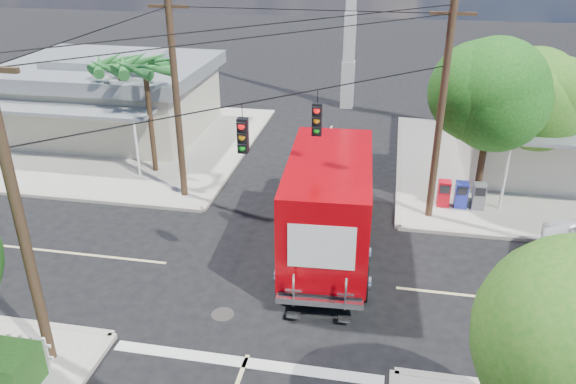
# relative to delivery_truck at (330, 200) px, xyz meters

# --- Properties ---
(ground) EXTENTS (120.00, 120.00, 0.00)m
(ground) POSITION_rel_delivery_truck_xyz_m (-1.49, -2.12, -1.94)
(ground) COLOR black
(ground) RESTS_ON ground
(sidewalk_ne) EXTENTS (14.12, 14.12, 0.14)m
(sidewalk_ne) POSITION_rel_delivery_truck_xyz_m (9.39, 8.76, -1.87)
(sidewalk_ne) COLOR #A59F95
(sidewalk_ne) RESTS_ON ground
(sidewalk_nw) EXTENTS (14.12, 14.12, 0.14)m
(sidewalk_nw) POSITION_rel_delivery_truck_xyz_m (-12.37, 8.76, -1.87)
(sidewalk_nw) COLOR #A59F95
(sidewalk_nw) RESTS_ON ground
(road_markings) EXTENTS (32.00, 32.00, 0.01)m
(road_markings) POSITION_rel_delivery_truck_xyz_m (-1.49, -3.59, -1.94)
(road_markings) COLOR beige
(road_markings) RESTS_ON ground
(building_nw) EXTENTS (10.80, 10.20, 4.30)m
(building_nw) POSITION_rel_delivery_truck_xyz_m (-13.49, 10.34, 0.28)
(building_nw) COLOR beige
(building_nw) RESTS_ON sidewalk_nw
(radio_tower) EXTENTS (0.80, 0.80, 17.00)m
(radio_tower) POSITION_rel_delivery_truck_xyz_m (-0.99, 17.88, 3.70)
(radio_tower) COLOR silver
(radio_tower) RESTS_ON ground
(tree_ne_front) EXTENTS (4.21, 4.14, 6.66)m
(tree_ne_front) POSITION_rel_delivery_truck_xyz_m (5.72, 4.64, 2.82)
(tree_ne_front) COLOR #422D1C
(tree_ne_front) RESTS_ON sidewalk_ne
(tree_ne_back) EXTENTS (3.77, 3.66, 5.82)m
(tree_ne_back) POSITION_rel_delivery_truck_xyz_m (8.32, 6.84, 2.24)
(tree_ne_back) COLOR #422D1C
(tree_ne_back) RESTS_ON sidewalk_ne
(palm_nw_front) EXTENTS (3.01, 3.08, 5.59)m
(palm_nw_front) POSITION_rel_delivery_truck_xyz_m (-8.99, 5.38, 3.10)
(palm_nw_front) COLOR #422D1C
(palm_nw_front) RESTS_ON sidewalk_nw
(palm_nw_back) EXTENTS (3.01, 3.08, 5.19)m
(palm_nw_back) POSITION_rel_delivery_truck_xyz_m (-10.99, 6.88, 2.73)
(palm_nw_back) COLOR #422D1C
(palm_nw_back) RESTS_ON sidewalk_nw
(utility_poles) EXTENTS (12.00, 10.68, 9.00)m
(utility_poles) POSITION_rel_delivery_truck_xyz_m (-3.07, -0.52, 2.73)
(utility_poles) COLOR #473321
(utility_poles) RESTS_ON ground
(vending_boxes) EXTENTS (1.90, 0.50, 1.10)m
(vending_boxes) POSITION_rel_delivery_truck_xyz_m (5.01, 4.08, -1.25)
(vending_boxes) COLOR red
(vending_boxes) RESTS_ON sidewalk_ne
(delivery_truck) EXTENTS (3.28, 8.99, 3.82)m
(delivery_truck) POSITION_rel_delivery_truck_xyz_m (0.00, 0.00, 0.00)
(delivery_truck) COLOR black
(delivery_truck) RESTS_ON ground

